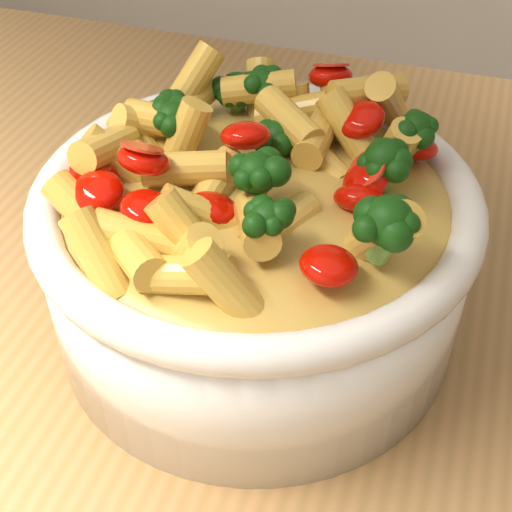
% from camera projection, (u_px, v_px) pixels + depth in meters
% --- Properties ---
extents(table, '(1.20, 0.80, 0.90)m').
position_uv_depth(table, '(406.00, 426.00, 0.55)').
color(table, '#AD7C4A').
rests_on(table, ground).
extents(serving_bowl, '(0.27, 0.27, 0.12)m').
position_uv_depth(serving_bowl, '(256.00, 254.00, 0.46)').
color(serving_bowl, white).
rests_on(serving_bowl, table).
extents(pasta_salad, '(0.22, 0.22, 0.05)m').
position_uv_depth(pasta_salad, '(256.00, 159.00, 0.41)').
color(pasta_salad, '#F1C34C').
rests_on(pasta_salad, serving_bowl).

